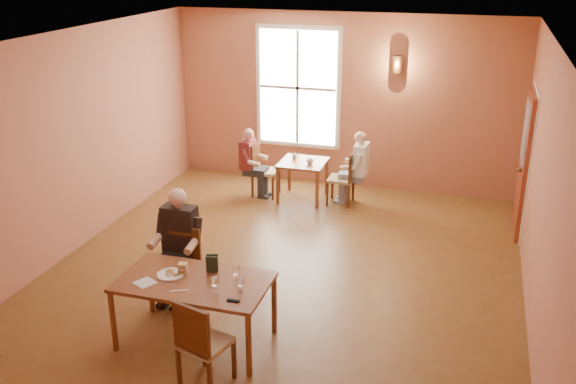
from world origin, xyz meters
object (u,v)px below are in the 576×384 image
(diner_maroon, at_px, (264,163))
(diner_main, at_px, (177,255))
(diner_white, at_px, (343,169))
(chair_diner_maroon, at_px, (266,170))
(chair_empty, at_px, (205,341))
(main_table, at_px, (195,311))
(chair_diner_main, at_px, (179,270))
(chair_diner_white, at_px, (341,178))
(second_table, at_px, (303,180))

(diner_maroon, bearing_deg, diner_main, 3.12)
(diner_white, xyz_separation_m, chair_diner_maroon, (-1.33, 0.00, -0.14))
(diner_main, bearing_deg, chair_empty, 125.75)
(main_table, relative_size, diner_maroon, 1.39)
(chair_diner_main, bearing_deg, diner_maroon, -86.86)
(main_table, relative_size, chair_diner_maroon, 1.75)
(chair_empty, relative_size, chair_diner_white, 1.05)
(diner_main, distance_m, diner_maroon, 3.74)
(main_table, distance_m, chair_diner_main, 0.82)
(chair_diner_maroon, bearing_deg, diner_white, 90.00)
(chair_empty, relative_size, diner_maroon, 0.83)
(diner_maroon, bearing_deg, chair_diner_main, 3.14)
(diner_white, distance_m, chair_diner_maroon, 1.34)
(chair_diner_main, xyz_separation_m, diner_main, (0.00, -0.03, 0.20))
(main_table, distance_m, chair_diner_maroon, 4.41)
(diner_white, height_order, diner_maroon, diner_white)
(chair_empty, xyz_separation_m, second_table, (-0.41, 4.97, -0.14))
(chair_empty, bearing_deg, diner_maroon, 118.18)
(main_table, xyz_separation_m, diner_maroon, (-0.70, 4.35, 0.20))
(chair_empty, xyz_separation_m, chair_diner_white, (0.24, 4.97, -0.02))
(chair_diner_main, relative_size, diner_maroon, 0.81)
(diner_main, relative_size, second_table, 1.76)
(chair_empty, distance_m, diner_white, 4.98)
(chair_diner_main, distance_m, chair_diner_maroon, 3.71)
(chair_diner_main, bearing_deg, main_table, 127.57)
(chair_diner_main, xyz_separation_m, chair_diner_white, (1.13, 3.70, -0.01))
(diner_white, bearing_deg, chair_empty, 176.94)
(chair_diner_white, xyz_separation_m, diner_maroon, (-1.33, 0.00, 0.12))
(diner_white, bearing_deg, chair_diner_maroon, 90.00)
(chair_diner_main, xyz_separation_m, diner_white, (1.16, 3.70, 0.13))
(second_table, relative_size, chair_diner_white, 0.84)
(second_table, bearing_deg, diner_white, 0.00)
(chair_empty, bearing_deg, second_table, 110.53)
(main_table, xyz_separation_m, second_table, (-0.02, 4.35, -0.04))
(chair_empty, distance_m, chair_diner_white, 4.98)
(main_table, height_order, chair_empty, chair_empty)
(chair_diner_main, xyz_separation_m, chair_diner_maroon, (-0.17, 3.70, -0.01))
(chair_diner_main, xyz_separation_m, diner_maroon, (-0.20, 3.70, 0.11))
(chair_diner_white, bearing_deg, main_table, 171.81)
(chair_diner_maroon, relative_size, diner_maroon, 0.80)
(main_table, relative_size, chair_empty, 1.68)
(chair_diner_main, height_order, diner_main, diner_main)
(chair_diner_main, bearing_deg, chair_diner_maroon, -87.32)
(diner_maroon, bearing_deg, chair_diner_maroon, 90.00)
(chair_diner_maroon, distance_m, diner_maroon, 0.12)
(chair_diner_maroon, xyz_separation_m, diner_maroon, (-0.03, 0.00, 0.11))
(chair_diner_white, height_order, chair_diner_maroon, chair_diner_maroon)
(chair_diner_main, distance_m, chair_diner_white, 3.87)
(chair_diner_white, relative_size, chair_diner_maroon, 0.99)
(chair_diner_maroon, bearing_deg, chair_empty, 12.08)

